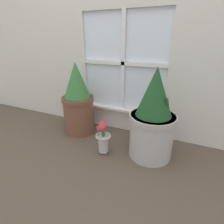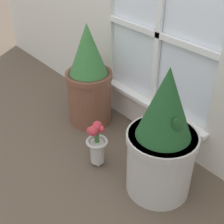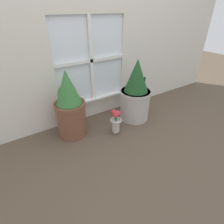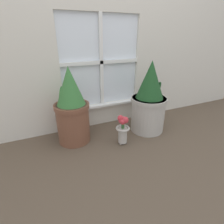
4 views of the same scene
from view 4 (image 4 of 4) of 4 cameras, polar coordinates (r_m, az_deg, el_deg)
ground_plane at (r=1.72m, az=4.10°, el=-11.68°), size 10.00×10.00×0.00m
wall_with_window at (r=1.96m, az=-4.15°, el=31.84°), size 4.40×0.10×2.50m
potted_plant_left at (r=1.72m, az=-12.96°, el=0.97°), size 0.34×0.34×0.75m
potted_plant_right at (r=1.92m, az=11.96°, el=3.51°), size 0.39×0.39×0.77m
flower_vase at (r=1.69m, az=3.51°, el=-5.44°), size 0.14×0.14×0.31m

